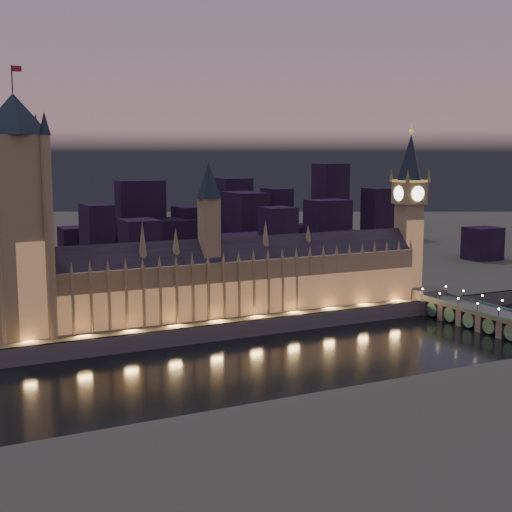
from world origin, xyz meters
name	(u,v)px	position (x,y,z in m)	size (l,w,h in m)	color
ground_plane	(300,356)	(0.00, 0.00, 0.00)	(2000.00, 2000.00, 0.00)	black
north_bank	(64,232)	(0.00, 520.00, 4.00)	(2000.00, 960.00, 8.00)	#414B31
embankment_wall	(259,327)	(0.00, 41.00, 4.00)	(2000.00, 2.50, 8.00)	#4E4B55
palace_of_westminster	(244,277)	(1.14, 61.75, 26.37)	(202.00, 24.34, 78.00)	#9D7F52
victoria_tower	(18,205)	(-110.00, 61.92, 67.70)	(31.68, 31.68, 120.34)	#9D7F52
elizabeth_tower	(409,200)	(108.00, 61.92, 63.23)	(18.00, 18.00, 99.44)	#9D7F52
westminster_bridge	(490,319)	(110.16, -3.45, 5.99)	(17.80, 113.00, 15.90)	#4E4B55
city_backdrop	(184,231)	(37.33, 245.91, 30.73)	(475.96, 215.63, 81.98)	black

